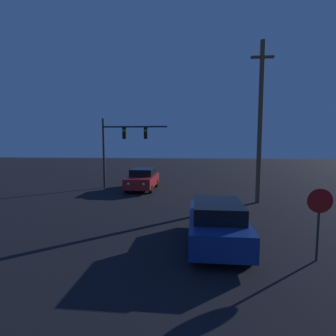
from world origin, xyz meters
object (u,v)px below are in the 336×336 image
car_far (143,179)px  traffic_signal_mast (121,141)px  stop_sign (319,210)px  utility_pole (260,122)px  car_near (217,222)px

car_far → traffic_signal_mast: 3.49m
car_far → stop_sign: (7.63, -11.96, 0.79)m
traffic_signal_mast → stop_sign: traffic_signal_mast is taller
traffic_signal_mast → utility_pole: utility_pole is taller
traffic_signal_mast → utility_pole: 10.70m
utility_pole → car_near: bearing=-115.1°
car_near → traffic_signal_mast: (-6.44, 11.32, 2.94)m
car_near → car_far: size_ratio=1.00×
car_near → stop_sign: 3.29m
car_near → car_far: bearing=114.5°
stop_sign → utility_pole: size_ratio=0.24×
car_near → car_far: same height
car_near → car_far: 11.82m
traffic_signal_mast → stop_sign: size_ratio=2.42×
car_far → utility_pole: 9.72m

